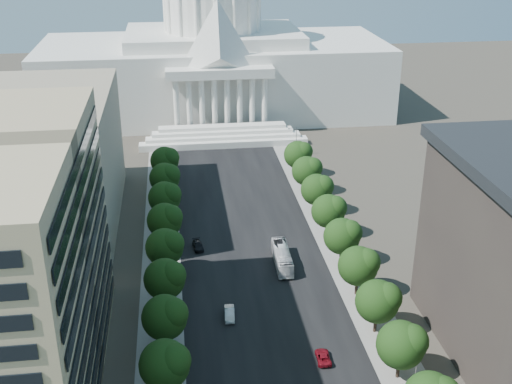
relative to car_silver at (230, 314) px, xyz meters
name	(u,v)px	position (x,y,z in m)	size (l,w,h in m)	color
road_asphalt	(245,228)	(6.69, 34.61, -0.83)	(30.00, 260.00, 0.01)	black
sidewalk_left	(162,233)	(-12.31, 34.61, -0.83)	(8.00, 260.00, 0.02)	gray
sidewalk_right	(325,224)	(25.69, 34.61, -0.83)	(8.00, 260.00, 0.02)	gray
capitol	(214,56)	(6.69, 129.50, 19.18)	(120.00, 56.00, 73.00)	white
office_block_left_far	(29,162)	(-41.31, 44.61, 14.17)	(38.00, 52.00, 30.00)	gray
tree_l_c	(167,364)	(-10.97, -19.58, 5.63)	(7.79, 7.60, 9.97)	#33261C
tree_l_d	(166,316)	(-10.97, -7.58, 5.63)	(7.79, 7.60, 9.97)	#33261C
tree_l_e	(166,278)	(-10.97, 4.42, 5.63)	(7.79, 7.60, 9.97)	#33261C
tree_l_f	(166,246)	(-10.97, 16.42, 5.63)	(7.79, 7.60, 9.97)	#33261C
tree_l_g	(166,220)	(-10.97, 28.42, 5.63)	(7.79, 7.60, 9.97)	#33261C
tree_l_h	(166,197)	(-10.97, 40.42, 5.63)	(7.79, 7.60, 9.97)	#33261C
tree_l_i	(166,177)	(-10.97, 52.42, 5.63)	(7.79, 7.60, 9.97)	#33261C
tree_l_j	(166,160)	(-10.97, 64.42, 5.63)	(7.79, 7.60, 9.97)	#33261C
tree_r_c	(403,344)	(25.03, -19.58, 5.63)	(7.79, 7.60, 9.97)	#33261C
tree_r_d	(380,300)	(25.03, -7.58, 5.63)	(7.79, 7.60, 9.97)	#33261C
tree_r_e	(360,265)	(25.03, 4.42, 5.63)	(7.79, 7.60, 9.97)	#33261C
tree_r_f	(344,235)	(25.03, 16.42, 5.63)	(7.79, 7.60, 9.97)	#33261C
tree_r_g	(330,210)	(25.03, 28.42, 5.63)	(7.79, 7.60, 9.97)	#33261C
tree_r_h	(318,189)	(25.03, 40.42, 5.63)	(7.79, 7.60, 9.97)	#33261C
tree_r_i	(308,170)	(25.03, 52.42, 5.63)	(7.79, 7.60, 9.97)	#33261C
tree_r_j	(299,154)	(25.03, 64.42, 5.63)	(7.79, 7.60, 9.97)	#33261C
streetlight_b	(415,350)	(26.60, -20.39, 4.99)	(2.61, 0.44, 9.00)	gray
streetlight_c	(368,267)	(26.60, 4.61, 4.99)	(2.61, 0.44, 9.00)	gray
streetlight_d	(335,210)	(26.60, 29.61, 4.99)	(2.61, 0.44, 9.00)	gray
streetlight_e	(312,169)	(26.60, 54.61, 4.99)	(2.61, 0.44, 9.00)	gray
streetlight_f	(294,138)	(26.60, 79.61, 4.99)	(2.61, 0.44, 9.00)	gray
car_silver	(230,314)	(0.00, 0.00, 0.00)	(1.75, 5.02, 1.65)	#B9BDC1
car_red	(323,357)	(14.01, -13.93, -0.17)	(2.19, 4.74, 1.32)	maroon
car_dark_b	(198,246)	(-4.45, 26.36, -0.12)	(1.99, 4.91, 1.42)	black
city_bus	(282,257)	(12.49, 17.22, 0.97)	(3.02, 12.93, 3.60)	silver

